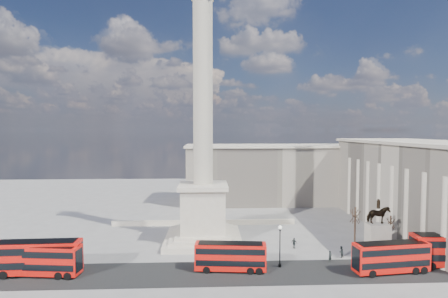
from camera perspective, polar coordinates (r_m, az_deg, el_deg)
ground at (r=63.20m, az=-3.46°, el=-16.13°), size 180.00×180.00×0.00m
asphalt_road at (r=53.99m, az=1.99°, el=-19.56°), size 120.00×9.00×0.01m
nelsons_column at (r=65.16m, az=-3.43°, el=-3.86°), size 14.00×14.00×49.85m
balustrade_wall at (r=78.34m, az=-3.27°, el=-11.90°), size 40.00×0.60×1.10m
building_east at (r=83.16m, az=29.56°, el=-5.25°), size 19.00×46.00×18.60m
building_northeast at (r=102.22m, az=8.21°, el=-3.96°), size 51.00×17.00×16.60m
red_bus_a at (r=58.89m, az=-28.14°, el=-15.29°), size 12.23×3.25×4.92m
red_bus_b at (r=53.79m, az=1.14°, el=-17.11°), size 10.60×3.39×4.22m
red_bus_c at (r=58.49m, az=25.67°, el=-15.59°), size 11.29×3.78×4.49m
red_bus_e at (r=58.28m, az=-27.55°, el=-15.73°), size 11.18×3.68×4.45m
victorian_lamp at (r=55.36m, az=9.12°, el=-14.87°), size 0.55×0.55×6.38m
equestrian_statue at (r=66.35m, az=23.80°, el=-12.52°), size 4.47×3.35×9.18m
bare_tree_near at (r=65.35m, az=20.64°, el=-9.98°), size 1.81×1.81×7.92m
bare_tree_mid at (r=68.48m, az=25.56°, el=-10.64°), size 1.64×1.64×6.22m
bare_tree_far at (r=84.56m, az=26.32°, el=-7.00°), size 2.01×2.01×8.19m
pedestrian_walking at (r=59.89m, az=16.95°, el=-16.44°), size 0.78×0.68×1.81m
pedestrian_standing at (r=62.34m, az=18.57°, el=-15.64°), size 1.17×1.13×1.89m
pedestrian_crossing at (r=64.73m, az=11.39°, el=-14.82°), size 1.17×1.03×1.90m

